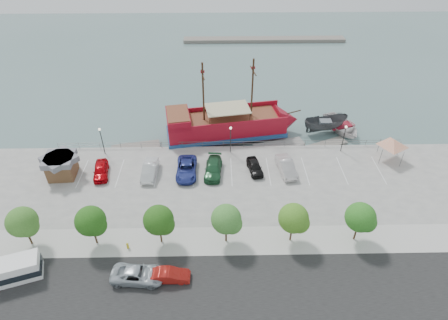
{
  "coord_description": "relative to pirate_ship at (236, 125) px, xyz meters",
  "views": [
    {
      "loc": [
        -1.73,
        -37.17,
        31.65
      ],
      "look_at": [
        -1.0,
        2.0,
        2.0
      ],
      "focal_mm": 30.0,
      "sensor_mm": 36.0,
      "label": 1
    }
  ],
  "objects": [
    {
      "name": "seawall_railing",
      "position": [
        -0.98,
        -4.23,
        -0.68
      ],
      "size": [
        50.0,
        0.06,
        1.0
      ],
      "color": "slate",
      "rests_on": "land_slab"
    },
    {
      "name": "lamp_post_mid",
      "position": [
        -0.98,
        -5.53,
        1.73
      ],
      "size": [
        0.36,
        0.36,
        4.28
      ],
      "color": "black",
      "rests_on": "land_slab"
    },
    {
      "name": "far_shore",
      "position": [
        9.02,
        42.97,
        -1.81
      ],
      "size": [
        40.0,
        3.0,
        0.8
      ],
      "primitive_type": "cube",
      "color": "gray",
      "rests_on": "ground"
    },
    {
      "name": "parked_car_e",
      "position": [
        2.16,
        -9.88,
        -0.51
      ],
      "size": [
        2.36,
        4.36,
        1.41
      ],
      "primitive_type": "imported",
      "rotation": [
        0.0,
        0.0,
        0.17
      ],
      "color": "black",
      "rests_on": "land_slab"
    },
    {
      "name": "tree_a",
      "position": [
        -22.83,
        -22.1,
        2.09
      ],
      "size": [
        3.3,
        3.2,
        5.0
      ],
      "color": "#473321",
      "rests_on": "sidewalk"
    },
    {
      "name": "street_van",
      "position": [
        -10.7,
        -26.73,
        -0.49
      ],
      "size": [
        5.38,
        2.8,
        1.45
      ],
      "primitive_type": "imported",
      "rotation": [
        0.0,
        0.0,
        1.49
      ],
      "color": "#A4AEB6",
      "rests_on": "street"
    },
    {
      "name": "ground",
      "position": [
        -0.98,
        -12.03,
        -2.21
      ],
      "size": [
        160.0,
        160.0,
        0.0
      ],
      "primitive_type": "plane",
      "color": "slate"
    },
    {
      "name": "shed",
      "position": [
        -23.27,
        -10.33,
        0.41
      ],
      "size": [
        3.89,
        3.89,
        3.04
      ],
      "rotation": [
        0.0,
        0.0,
        0.05
      ],
      "color": "brown",
      "rests_on": "land_slab"
    },
    {
      "name": "patrol_boat",
      "position": [
        14.19,
        0.9,
        -0.84
      ],
      "size": [
        7.38,
        3.7,
        2.73
      ],
      "primitive_type": "imported",
      "rotation": [
        0.0,
        0.0,
        1.72
      ],
      "color": "#47494C",
      "rests_on": "ground"
    },
    {
      "name": "speedboat",
      "position": [
        16.98,
        1.27,
        -1.41
      ],
      "size": [
        7.79,
        9.15,
        1.61
      ],
      "primitive_type": "imported",
      "rotation": [
        0.0,
        0.0,
        0.34
      ],
      "color": "silver",
      "rests_on": "ground"
    },
    {
      "name": "pirate_ship",
      "position": [
        0.0,
        0.0,
        0.0
      ],
      "size": [
        21.21,
        8.96,
        13.19
      ],
      "rotation": [
        0.0,
        0.0,
        0.17
      ],
      "color": "maroon",
      "rests_on": "ground"
    },
    {
      "name": "lamp_post_right",
      "position": [
        15.02,
        -5.53,
        1.73
      ],
      "size": [
        0.36,
        0.36,
        4.28
      ],
      "color": "black",
      "rests_on": "land_slab"
    },
    {
      "name": "dock_east",
      "position": [
        13.74,
        -2.83,
        -2.02
      ],
      "size": [
        6.8,
        4.36,
        0.38
      ],
      "primitive_type": "cube",
      "rotation": [
        0.0,
        0.0,
        0.41
      ],
      "color": "gray",
      "rests_on": "ground"
    },
    {
      "name": "dock_mid",
      "position": [
        6.49,
        -2.83,
        -1.99
      ],
      "size": [
        8.01,
        4.11,
        0.44
      ],
      "primitive_type": "cube",
      "rotation": [
        0.0,
        0.0,
        0.26
      ],
      "color": "gray",
      "rests_on": "ground"
    },
    {
      "name": "parked_car_c",
      "position": [
        -6.96,
        -10.27,
        -0.42
      ],
      "size": [
        2.69,
        5.73,
        1.58
      ],
      "primitive_type": "imported",
      "rotation": [
        0.0,
        0.0,
        0.01
      ],
      "color": "navy",
      "rests_on": "land_slab"
    },
    {
      "name": "parked_car_d",
      "position": [
        -3.4,
        -10.23,
        -0.44
      ],
      "size": [
        2.62,
        5.5,
        1.55
      ],
      "primitive_type": "imported",
      "rotation": [
        0.0,
        0.0,
        -0.09
      ],
      "color": "#205430",
      "rests_on": "land_slab"
    },
    {
      "name": "street",
      "position": [
        -0.98,
        -28.03,
        -1.2
      ],
      "size": [
        100.0,
        8.0,
        0.04
      ],
      "primitive_type": "cube",
      "color": "black",
      "rests_on": "land_slab"
    },
    {
      "name": "parked_car_f",
      "position": [
        6.36,
        -10.07,
        -0.37
      ],
      "size": [
        2.53,
        5.28,
        1.67
      ],
      "primitive_type": "imported",
      "rotation": [
        0.0,
        0.0,
        0.15
      ],
      "color": "silver",
      "rests_on": "land_slab"
    },
    {
      "name": "lamp_post_left",
      "position": [
        -18.98,
        -5.53,
        1.73
      ],
      "size": [
        0.36,
        0.36,
        4.28
      ],
      "color": "black",
      "rests_on": "land_slab"
    },
    {
      "name": "tree_f",
      "position": [
        12.17,
        -22.1,
        2.09
      ],
      "size": [
        3.3,
        3.2,
        5.0
      ],
      "color": "#473321",
      "rests_on": "sidewalk"
    },
    {
      "name": "shuttle_bus",
      "position": [
        -23.51,
        -26.53,
        -0.1
      ],
      "size": [
        6.89,
        4.2,
        2.29
      ],
      "rotation": [
        0.0,
        0.0,
        0.32
      ],
      "color": "white",
      "rests_on": "street"
    },
    {
      "name": "tree_b",
      "position": [
        -15.83,
        -22.1,
        2.09
      ],
      "size": [
        3.3,
        3.2,
        5.0
      ],
      "color": "#473321",
      "rests_on": "sidewalk"
    },
    {
      "name": "sidewalk",
      "position": [
        -0.98,
        -22.03,
        -1.19
      ],
      "size": [
        100.0,
        4.0,
        0.05
      ],
      "primitive_type": "cube",
      "color": "#BCBAB6",
      "rests_on": "land_slab"
    },
    {
      "name": "tree_d",
      "position": [
        -1.83,
        -22.1,
        2.09
      ],
      "size": [
        3.3,
        3.2,
        5.0
      ],
      "color": "#473321",
      "rests_on": "sidewalk"
    },
    {
      "name": "fire_hydrant",
      "position": [
        -12.47,
        -22.83,
        -0.78
      ],
      "size": [
        0.27,
        0.27,
        0.78
      ],
      "rotation": [
        0.0,
        0.0,
        -0.01
      ],
      "color": "gold",
      "rests_on": "sidewalk"
    },
    {
      "name": "dock_west",
      "position": [
        -15.15,
        -2.83,
        -2.0
      ],
      "size": [
        7.44,
        3.43,
        0.41
      ],
      "primitive_type": "cube",
      "rotation": [
        0.0,
        0.0,
        0.2
      ],
      "color": "gray",
      "rests_on": "ground"
    },
    {
      "name": "canopy_tent",
      "position": [
        21.18,
        -7.54,
        1.99
      ],
      "size": [
        5.37,
        5.37,
        3.67
      ],
      "rotation": [
        0.0,
        0.0,
        -0.25
      ],
      "color": "slate",
      "rests_on": "land_slab"
    },
    {
      "name": "parked_car_a",
      "position": [
        -18.28,
        -10.35,
        -0.44
      ],
      "size": [
        2.56,
        4.78,
        1.54
      ],
      "primitive_type": "imported",
      "rotation": [
        0.0,
        0.0,
        0.17
      ],
      "color": "#B9020A",
      "rests_on": "land_slab"
    },
    {
      "name": "tree_e",
      "position": [
        5.17,
        -22.1,
        2.09
      ],
      "size": [
        3.3,
        3.2,
        5.0
      ],
      "color": "#473321",
      "rests_on": "sidewalk"
    },
    {
      "name": "parked_car_b",
      "position": [
        -11.8,
        -10.43,
        -0.4
      ],
      "size": [
        1.93,
        5.0,
        1.62
      ],
      "primitive_type": "imported",
      "rotation": [
        0.0,
        0.0,
        -0.04
      ],
      "color": "silver",
      "rests_on": "land_slab"
    },
    {
      "name": "street_sedan",
      "position": [
        -7.6,
        -26.82,
        -0.55
      ],
      "size": [
        4.02,
        1.44,
        1.32
      ],
      "primitive_type": "imported",
      "rotation": [
        0.0,
        0.0,
        1.56
      ],
      "color": "#AB1B15",
      "rests_on": "street"
    },
    {
      "name": "tree_c",
      "position": [
        -8.83,
        -22.1,
        2.09
      ],
      "size": [
        3.3,
        3.2,
        5.0
      ],
      "color": "#473321",
      "rests_on": "sidewalk"
    }
  ]
}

